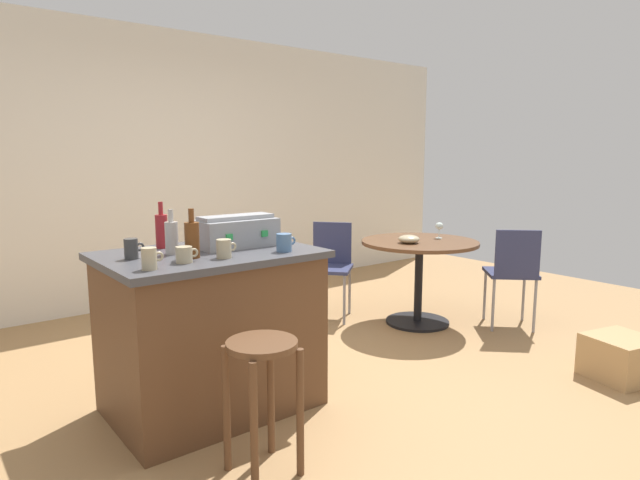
# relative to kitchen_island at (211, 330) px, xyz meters

# --- Properties ---
(ground_plane) EXTENTS (8.80, 8.80, 0.00)m
(ground_plane) POSITION_rel_kitchen_island_xyz_m (0.66, -0.01, -0.47)
(ground_plane) COLOR #A37A4C
(back_wall) EXTENTS (8.00, 0.10, 2.70)m
(back_wall) POSITION_rel_kitchen_island_xyz_m (0.66, 2.50, 0.88)
(back_wall) COLOR silver
(back_wall) RESTS_ON ground_plane
(kitchen_island) EXTENTS (1.18, 0.84, 0.94)m
(kitchen_island) POSITION_rel_kitchen_island_xyz_m (0.00, 0.00, 0.00)
(kitchen_island) COLOR brown
(kitchen_island) RESTS_ON ground_plane
(wooden_stool) EXTENTS (0.33, 0.33, 0.64)m
(wooden_stool) POSITION_rel_kitchen_island_xyz_m (-0.12, -0.75, -0.00)
(wooden_stool) COLOR brown
(wooden_stool) RESTS_ON ground_plane
(dining_table) EXTENTS (1.01, 1.01, 0.74)m
(dining_table) POSITION_rel_kitchen_island_xyz_m (2.18, 0.33, 0.10)
(dining_table) COLOR black
(dining_table) RESTS_ON ground_plane
(folding_chair_near) EXTENTS (0.57, 0.57, 0.87)m
(folding_chair_near) POSITION_rel_kitchen_island_xyz_m (2.69, -0.26, 0.05)
(folding_chair_near) COLOR navy
(folding_chair_near) RESTS_ON ground_plane
(folding_chair_far) EXTENTS (0.56, 0.56, 0.86)m
(folding_chair_far) POSITION_rel_kitchen_island_xyz_m (1.71, 0.99, 0.04)
(folding_chair_far) COLOR navy
(folding_chair_far) RESTS_ON ground_plane
(toolbox) EXTENTS (0.47, 0.26, 0.19)m
(toolbox) POSITION_rel_kitchen_island_xyz_m (0.21, 0.05, 0.55)
(toolbox) COLOR gray
(toolbox) RESTS_ON kitchen_island
(bottle_0) EXTENTS (0.08, 0.08, 0.26)m
(bottle_0) POSITION_rel_kitchen_island_xyz_m (-0.15, -0.12, 0.57)
(bottle_0) COLOR #603314
(bottle_0) RESTS_ON kitchen_island
(bottle_1) EXTENTS (0.07, 0.07, 0.25)m
(bottle_1) POSITION_rel_kitchen_island_xyz_m (-0.19, 0.05, 0.56)
(bottle_1) COLOR #B7B2AD
(bottle_1) RESTS_ON kitchen_island
(bottle_2) EXTENTS (0.07, 0.07, 0.27)m
(bottle_2) POSITION_rel_kitchen_island_xyz_m (-0.16, 0.28, 0.57)
(bottle_2) COLOR maroon
(bottle_2) RESTS_ON kitchen_island
(cup_0) EXTENTS (0.12, 0.08, 0.08)m
(cup_0) POSITION_rel_kitchen_island_xyz_m (-0.24, -0.22, 0.51)
(cup_0) COLOR tan
(cup_0) RESTS_ON kitchen_island
(cup_1) EXTENTS (0.12, 0.09, 0.10)m
(cup_1) POSITION_rel_kitchen_island_xyz_m (0.34, -0.26, 0.52)
(cup_1) COLOR #4C7099
(cup_1) RESTS_ON kitchen_island
(cup_2) EXTENTS (0.11, 0.07, 0.11)m
(cup_2) POSITION_rel_kitchen_island_xyz_m (-0.42, 0.05, 0.52)
(cup_2) COLOR #383838
(cup_2) RESTS_ON kitchen_island
(cup_3) EXTENTS (0.11, 0.07, 0.11)m
(cup_3) POSITION_rel_kitchen_island_xyz_m (-0.44, -0.27, 0.52)
(cup_3) COLOR tan
(cup_3) RESTS_ON kitchen_island
(cup_4) EXTENTS (0.12, 0.08, 0.10)m
(cup_4) POSITION_rel_kitchen_island_xyz_m (-0.02, -0.23, 0.52)
(cup_4) COLOR tan
(cup_4) RESTS_ON kitchen_island
(wine_glass) EXTENTS (0.07, 0.07, 0.14)m
(wine_glass) POSITION_rel_kitchen_island_xyz_m (2.42, 0.32, 0.38)
(wine_glass) COLOR silver
(wine_glass) RESTS_ON dining_table
(serving_bowl) EXTENTS (0.18, 0.18, 0.07)m
(serving_bowl) POSITION_rel_kitchen_island_xyz_m (2.00, 0.30, 0.31)
(serving_bowl) COLOR tan
(serving_bowl) RESTS_ON dining_table
(cardboard_box) EXTENTS (0.48, 0.46, 0.28)m
(cardboard_box) POSITION_rel_kitchen_island_xyz_m (2.33, -1.31, -0.33)
(cardboard_box) COLOR tan
(cardboard_box) RESTS_ON ground_plane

